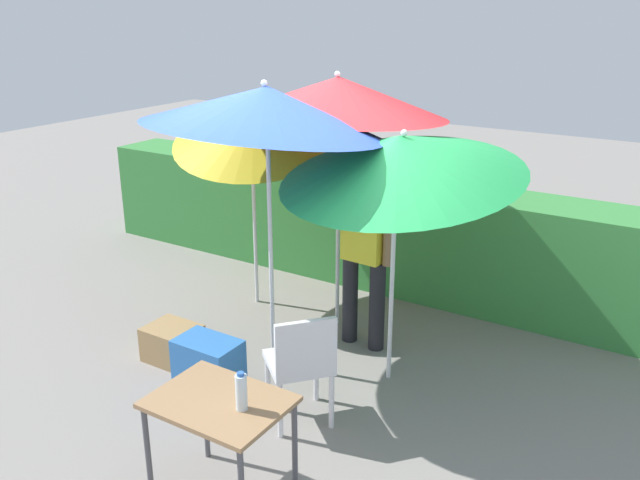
{
  "coord_description": "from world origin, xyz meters",
  "views": [
    {
      "loc": [
        2.73,
        -4.07,
        2.94
      ],
      "look_at": [
        0.0,
        0.3,
        1.1
      ],
      "focal_mm": 37.83,
      "sensor_mm": 36.0,
      "label": 1
    }
  ],
  "objects_px": {
    "umbrella_yellow": "(266,108)",
    "chair_plastic": "(301,361)",
    "cooler_box": "(209,366)",
    "umbrella_navy": "(256,127)",
    "bottle_water": "(241,392)",
    "umbrella_rainbow": "(400,157)",
    "umbrella_orange": "(338,97)",
    "folding_table": "(220,412)",
    "crate_cardboard": "(173,343)",
    "person_vendor": "(365,247)"
  },
  "relations": [
    {
      "from": "umbrella_navy",
      "to": "person_vendor",
      "type": "height_order",
      "value": "umbrella_navy"
    },
    {
      "from": "umbrella_yellow",
      "to": "umbrella_orange",
      "type": "bearing_deg",
      "value": 86.56
    },
    {
      "from": "umbrella_yellow",
      "to": "chair_plastic",
      "type": "relative_size",
      "value": 2.79
    },
    {
      "from": "umbrella_rainbow",
      "to": "umbrella_navy",
      "type": "bearing_deg",
      "value": 160.59
    },
    {
      "from": "umbrella_rainbow",
      "to": "umbrella_orange",
      "type": "distance_m",
      "value": 1.15
    },
    {
      "from": "crate_cardboard",
      "to": "folding_table",
      "type": "xyz_separation_m",
      "value": [
        1.49,
        -1.11,
        0.47
      ]
    },
    {
      "from": "umbrella_yellow",
      "to": "cooler_box",
      "type": "relative_size",
      "value": 4.92
    },
    {
      "from": "umbrella_orange",
      "to": "crate_cardboard",
      "type": "xyz_separation_m",
      "value": [
        -0.83,
        -1.36,
        -2.0
      ]
    },
    {
      "from": "umbrella_rainbow",
      "to": "bottle_water",
      "type": "distance_m",
      "value": 2.1
    },
    {
      "from": "umbrella_orange",
      "to": "cooler_box",
      "type": "relative_size",
      "value": 4.73
    },
    {
      "from": "umbrella_rainbow",
      "to": "crate_cardboard",
      "type": "height_order",
      "value": "umbrella_rainbow"
    },
    {
      "from": "person_vendor",
      "to": "cooler_box",
      "type": "xyz_separation_m",
      "value": [
        -0.66,
        -1.33,
        -0.71
      ]
    },
    {
      "from": "crate_cardboard",
      "to": "bottle_water",
      "type": "height_order",
      "value": "bottle_water"
    },
    {
      "from": "folding_table",
      "to": "crate_cardboard",
      "type": "bearing_deg",
      "value": 143.23
    },
    {
      "from": "umbrella_orange",
      "to": "person_vendor",
      "type": "xyz_separation_m",
      "value": [
        0.42,
        -0.25,
        -1.22
      ]
    },
    {
      "from": "person_vendor",
      "to": "folding_table",
      "type": "distance_m",
      "value": 2.26
    },
    {
      "from": "umbrella_orange",
      "to": "crate_cardboard",
      "type": "height_order",
      "value": "umbrella_orange"
    },
    {
      "from": "umbrella_yellow",
      "to": "folding_table",
      "type": "height_order",
      "value": "umbrella_yellow"
    },
    {
      "from": "crate_cardboard",
      "to": "bottle_water",
      "type": "relative_size",
      "value": 1.82
    },
    {
      "from": "umbrella_navy",
      "to": "chair_plastic",
      "type": "xyz_separation_m",
      "value": [
        1.53,
        -1.54,
        -1.3
      ]
    },
    {
      "from": "umbrella_rainbow",
      "to": "crate_cardboard",
      "type": "distance_m",
      "value": 2.54
    },
    {
      "from": "chair_plastic",
      "to": "folding_table",
      "type": "bearing_deg",
      "value": -88.17
    },
    {
      "from": "umbrella_yellow",
      "to": "chair_plastic",
      "type": "distance_m",
      "value": 1.89
    },
    {
      "from": "umbrella_yellow",
      "to": "person_vendor",
      "type": "relative_size",
      "value": 1.32
    },
    {
      "from": "folding_table",
      "to": "bottle_water",
      "type": "relative_size",
      "value": 3.33
    },
    {
      "from": "umbrella_navy",
      "to": "bottle_water",
      "type": "bearing_deg",
      "value": -54.97
    },
    {
      "from": "umbrella_rainbow",
      "to": "umbrella_yellow",
      "type": "xyz_separation_m",
      "value": [
        -0.97,
        -0.32,
        0.32
      ]
    },
    {
      "from": "folding_table",
      "to": "umbrella_yellow",
      "type": "bearing_deg",
      "value": 115.43
    },
    {
      "from": "chair_plastic",
      "to": "bottle_water",
      "type": "relative_size",
      "value": 3.71
    },
    {
      "from": "umbrella_orange",
      "to": "bottle_water",
      "type": "distance_m",
      "value": 2.93
    },
    {
      "from": "umbrella_navy",
      "to": "person_vendor",
      "type": "bearing_deg",
      "value": -10.35
    },
    {
      "from": "umbrella_yellow",
      "to": "cooler_box",
      "type": "xyz_separation_m",
      "value": [
        -0.17,
        -0.61,
        -1.95
      ]
    },
    {
      "from": "umbrella_orange",
      "to": "umbrella_yellow",
      "type": "bearing_deg",
      "value": -93.44
    },
    {
      "from": "umbrella_navy",
      "to": "cooler_box",
      "type": "xyz_separation_m",
      "value": [
        0.67,
        -1.57,
        -1.59
      ]
    },
    {
      "from": "crate_cardboard",
      "to": "chair_plastic",
      "type": "bearing_deg",
      "value": -7.43
    },
    {
      "from": "crate_cardboard",
      "to": "bottle_water",
      "type": "xyz_separation_m",
      "value": [
        1.66,
        -1.11,
        0.67
      ]
    },
    {
      "from": "umbrella_navy",
      "to": "folding_table",
      "type": "xyz_separation_m",
      "value": [
        1.55,
        -2.47,
        -1.18
      ]
    },
    {
      "from": "umbrella_yellow",
      "to": "umbrella_navy",
      "type": "relative_size",
      "value": 1.1
    },
    {
      "from": "person_vendor",
      "to": "crate_cardboard",
      "type": "height_order",
      "value": "person_vendor"
    },
    {
      "from": "bottle_water",
      "to": "umbrella_navy",
      "type": "bearing_deg",
      "value": 125.03
    },
    {
      "from": "umbrella_yellow",
      "to": "folding_table",
      "type": "relative_size",
      "value": 3.1
    },
    {
      "from": "chair_plastic",
      "to": "umbrella_orange",
      "type": "bearing_deg",
      "value": 112.03
    },
    {
      "from": "cooler_box",
      "to": "person_vendor",
      "type": "bearing_deg",
      "value": 63.72
    },
    {
      "from": "umbrella_navy",
      "to": "umbrella_orange",
      "type": "bearing_deg",
      "value": 0.48
    },
    {
      "from": "umbrella_yellow",
      "to": "person_vendor",
      "type": "bearing_deg",
      "value": 56.15
    },
    {
      "from": "bottle_water",
      "to": "crate_cardboard",
      "type": "bearing_deg",
      "value": 146.2
    },
    {
      "from": "umbrella_rainbow",
      "to": "person_vendor",
      "type": "distance_m",
      "value": 1.11
    },
    {
      "from": "person_vendor",
      "to": "folding_table",
      "type": "relative_size",
      "value": 2.35
    },
    {
      "from": "umbrella_orange",
      "to": "cooler_box",
      "type": "xyz_separation_m",
      "value": [
        -0.23,
        -1.58,
        -1.93
      ]
    },
    {
      "from": "umbrella_navy",
      "to": "bottle_water",
      "type": "height_order",
      "value": "umbrella_navy"
    }
  ]
}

